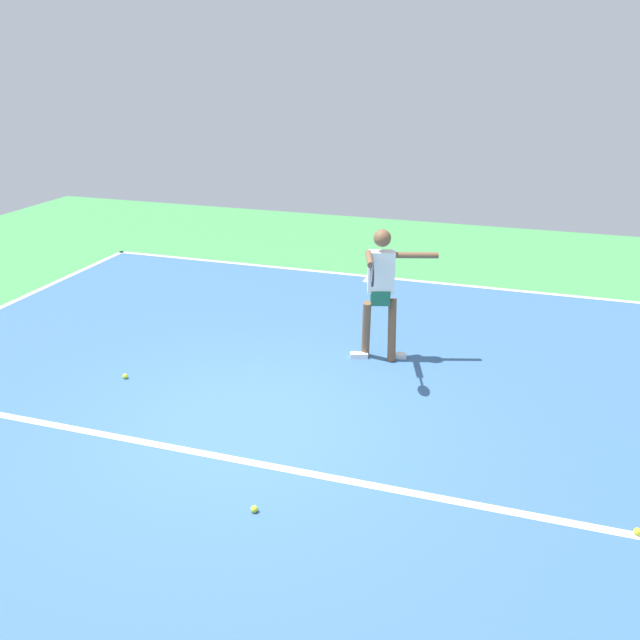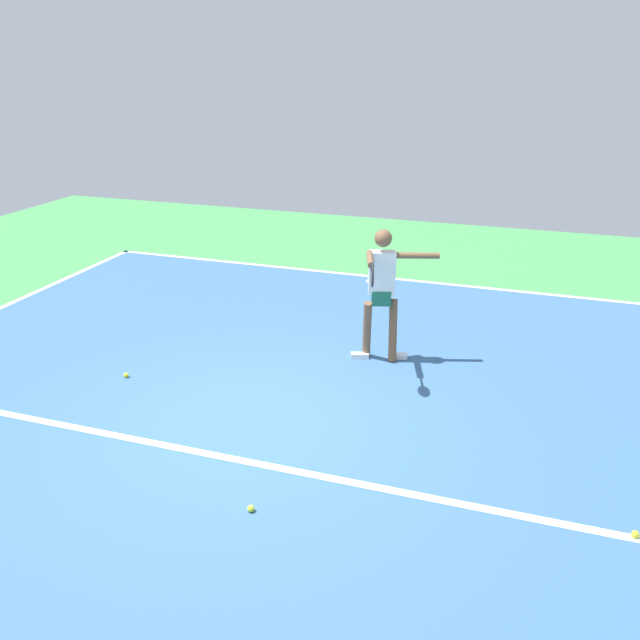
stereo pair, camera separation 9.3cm
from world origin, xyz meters
name	(u,v)px [view 1 (the left image)]	position (x,y,z in m)	size (l,w,h in m)	color
ground_plane	(249,424)	(0.00, 0.00, 0.00)	(20.50, 20.50, 0.00)	#428E4C
court_surface	(249,424)	(0.00, 0.00, 0.00)	(10.75, 11.26, 0.00)	#38608E
court_line_baseline_near	(370,276)	(0.00, -5.58, 0.00)	(10.75, 0.10, 0.01)	white
court_line_service	(222,457)	(0.00, 0.69, 0.00)	(8.07, 0.10, 0.01)	white
court_line_centre_mark	(367,279)	(0.00, -5.38, 0.00)	(0.10, 0.30, 0.01)	white
tennis_player	(381,287)	(-0.98, -2.10, 1.04)	(1.08, 1.31, 1.79)	brown
tennis_ball_centre_court	(125,376)	(1.95, -0.54, 0.03)	(0.07, 0.07, 0.07)	yellow
tennis_ball_near_service_line	(254,509)	(-0.66, 1.40, 0.03)	(0.07, 0.07, 0.07)	#CCE033
tennis_ball_near_player	(638,532)	(-3.90, 0.68, 0.03)	(0.07, 0.07, 0.07)	yellow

